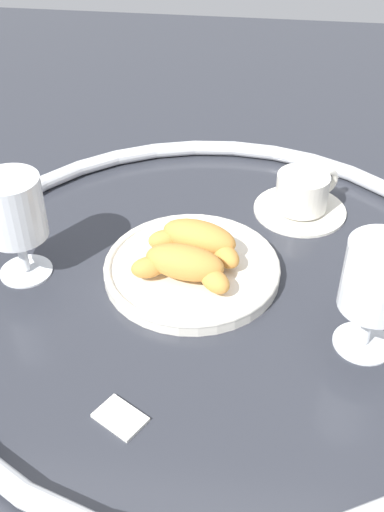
% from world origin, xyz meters
% --- Properties ---
extents(ground_plane, '(2.20, 2.20, 0.00)m').
position_xyz_m(ground_plane, '(0.00, 0.00, 0.00)').
color(ground_plane, '#2D3038').
extents(table_chrome_rim, '(0.71, 0.71, 0.02)m').
position_xyz_m(table_chrome_rim, '(0.00, 0.00, 0.01)').
color(table_chrome_rim, silver).
rests_on(table_chrome_rim, ground_plane).
extents(pastry_plate, '(0.23, 0.23, 0.02)m').
position_xyz_m(pastry_plate, '(0.03, -0.02, 0.01)').
color(pastry_plate, silver).
rests_on(pastry_plate, ground_plane).
extents(croissant_large, '(0.13, 0.09, 0.04)m').
position_xyz_m(croissant_large, '(0.02, -0.04, 0.04)').
color(croissant_large, '#CC893D').
rests_on(croissant_large, pastry_plate).
extents(croissant_small, '(0.14, 0.08, 0.04)m').
position_xyz_m(croissant_small, '(0.03, 0.01, 0.04)').
color(croissant_small, '#CC893D').
rests_on(croissant_small, pastry_plate).
extents(coffee_cup_near, '(0.14, 0.14, 0.06)m').
position_xyz_m(coffee_cup_near, '(-0.11, -0.18, 0.03)').
color(coffee_cup_near, silver).
rests_on(coffee_cup_near, ground_plane).
extents(juice_glass_left, '(0.08, 0.08, 0.14)m').
position_xyz_m(juice_glass_left, '(-0.18, 0.08, 0.10)').
color(juice_glass_left, white).
rests_on(juice_glass_left, ground_plane).
extents(juice_glass_right, '(0.08, 0.08, 0.14)m').
position_xyz_m(juice_glass_right, '(0.24, 0.01, 0.09)').
color(juice_glass_right, white).
rests_on(juice_glass_right, ground_plane).
extents(sugar_packet, '(0.06, 0.05, 0.01)m').
position_xyz_m(sugar_packet, '(0.07, 0.22, 0.00)').
color(sugar_packet, white).
rests_on(sugar_packet, ground_plane).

